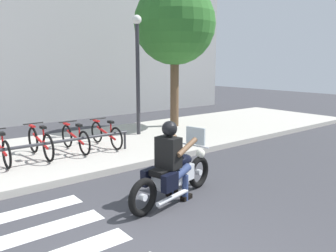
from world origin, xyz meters
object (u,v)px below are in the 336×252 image
bicycle_3 (40,143)px  bike_rack (28,147)px  bicycle_2 (0,149)px  tree_near_rack (175,24)px  motorcycle (174,175)px  bicycle_5 (106,134)px  street_lamp (138,64)px  rider (171,156)px  bicycle_4 (75,138)px

bicycle_3 → bike_rack: (-0.44, -0.55, 0.06)m
bicycle_2 → bike_rack: bicycle_2 is taller
bike_rack → tree_near_rack: tree_near_rack is taller
motorcycle → bicycle_2: bearing=118.0°
bicycle_5 → bike_rack: (-2.18, -0.56, 0.09)m
motorcycle → street_lamp: 5.34m
bicycle_2 → bike_rack: (0.44, -0.55, 0.08)m
street_lamp → bicycle_2: bearing=-169.4°
bicycle_5 → bicycle_3: bearing=-180.0°
bicycle_2 → street_lamp: (4.19, 0.79, 1.83)m
rider → bicycle_3: (-1.01, 3.70, -0.31)m
bicycle_4 → bicycle_5: bearing=0.0°
rider → bicycle_4: bearing=92.1°
street_lamp → tree_near_rack: size_ratio=0.75×
rider → bike_rack: 3.47m
bicycle_2 → bicycle_5: (2.62, 0.00, -0.01)m
bicycle_3 → bicycle_5: (1.75, 0.00, -0.02)m
rider → tree_near_rack: 6.99m
motorcycle → tree_near_rack: 7.10m
street_lamp → rider: bearing=-117.3°
bicycle_3 → bike_rack: size_ratio=0.34×
bike_rack → tree_near_rack: size_ratio=0.98×
bicycle_5 → tree_near_rack: 4.78m
bicycle_5 → street_lamp: 2.55m
rider → street_lamp: (2.31, 4.49, 1.51)m
bike_rack → rider: bearing=-65.3°
motorcycle → bike_rack: 3.48m
bicycle_4 → street_lamp: (2.45, 0.79, 1.84)m
motorcycle → bicycle_2: size_ratio=1.36×
motorcycle → rider: size_ratio=1.51×
bicycle_2 → tree_near_rack: size_ratio=0.31×
motorcycle → street_lamp: size_ratio=0.57×
street_lamp → bicycle_3: bearing=-166.7°
motorcycle → bike_rack: motorcycle is taller
bicycle_3 → bicycle_5: 1.75m
bicycle_5 → bicycle_2: bearing=-180.0°
rider → tree_near_rack: (4.11, 4.89, 2.84)m
motorcycle → bike_rack: size_ratio=0.44×
rider → bike_rack: size_ratio=0.29×
motorcycle → bicycle_2: (-1.96, 3.69, 0.04)m
bicycle_4 → bike_rack: bicycle_4 is taller
bicycle_2 → bicycle_4: size_ratio=0.98×
bicycle_4 → street_lamp: size_ratio=0.43×
bicycle_3 → bike_rack: 0.71m
bike_rack → tree_near_rack: (5.56, 1.74, 3.09)m
bicycle_5 → tree_near_rack: tree_near_rack is taller
bicycle_4 → motorcycle: bearing=-86.7°
tree_near_rack → bicycle_2: bearing=-168.8°
rider → bicycle_5: size_ratio=0.86×
rider → street_lamp: bearing=62.7°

